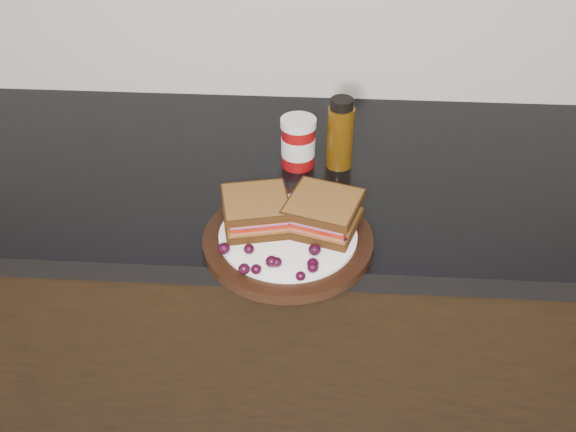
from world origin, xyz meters
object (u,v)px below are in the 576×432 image
at_px(plate, 288,241).
at_px(oil_bottle, 340,133).
at_px(condiment_jar, 298,142).
at_px(sandwich_left, 256,211).

distance_m(plate, oil_bottle, 0.27).
bearing_deg(condiment_jar, oil_bottle, 3.10).
distance_m(plate, sandwich_left, 0.07).
bearing_deg(oil_bottle, condiment_jar, -176.90).
height_order(condiment_jar, oil_bottle, oil_bottle).
bearing_deg(sandwich_left, oil_bottle, 45.91).
bearing_deg(oil_bottle, plate, -108.34).
bearing_deg(plate, sandwich_left, 154.74).
distance_m(sandwich_left, condiment_jar, 0.23).
xyz_separation_m(sandwich_left, condiment_jar, (0.06, 0.22, 0.00)).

